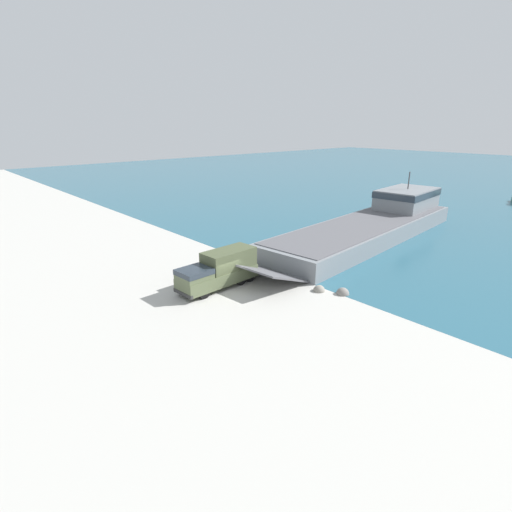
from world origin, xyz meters
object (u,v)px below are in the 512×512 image
(soldier_on_ramp, at_px, (217,264))
(cargo_crate, at_px, (188,278))
(landing_craft, at_px, (377,221))
(military_truck, at_px, (219,270))

(soldier_on_ramp, bearing_deg, cargo_crate, -41.22)
(landing_craft, distance_m, military_truck, 25.60)
(landing_craft, xyz_separation_m, military_truck, (0.47, -25.59, -0.13))
(military_truck, height_order, cargo_crate, military_truck)
(soldier_on_ramp, bearing_deg, landing_craft, 133.32)
(landing_craft, bearing_deg, military_truck, -94.12)
(cargo_crate, bearing_deg, military_truck, 26.88)
(landing_craft, height_order, soldier_on_ramp, landing_craft)
(landing_craft, bearing_deg, soldier_on_ramp, -100.90)
(landing_craft, xyz_separation_m, cargo_crate, (-2.39, -27.04, -1.39))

